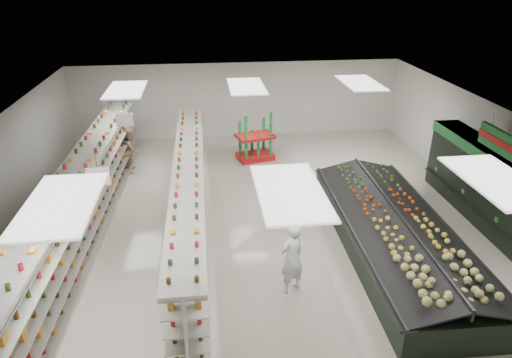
{
  "coord_description": "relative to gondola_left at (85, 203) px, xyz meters",
  "views": [
    {
      "loc": [
        -1.48,
        -11.23,
        6.86
      ],
      "look_at": [
        -0.06,
        0.76,
        1.2
      ],
      "focal_mm": 32.0,
      "sensor_mm": 36.0,
      "label": 1
    }
  ],
  "objects": [
    {
      "name": "floor",
      "position": [
        4.83,
        -0.25,
        -0.97
      ],
      "size": [
        16.0,
        16.0,
        0.0
      ],
      "primitive_type": "plane",
      "color": "beige",
      "rests_on": "ground"
    },
    {
      "name": "ceiling",
      "position": [
        4.83,
        -0.25,
        2.23
      ],
      "size": [
        14.0,
        16.0,
        0.02
      ],
      "primitive_type": "cube",
      "color": "white",
      "rests_on": "wall_back"
    },
    {
      "name": "wall_back",
      "position": [
        4.83,
        7.75,
        0.63
      ],
      "size": [
        14.0,
        0.02,
        3.2
      ],
      "primitive_type": "cube",
      "color": "white",
      "rests_on": "floor"
    },
    {
      "name": "wall_right",
      "position": [
        11.83,
        -0.25,
        0.63
      ],
      "size": [
        0.02,
        16.0,
        3.2
      ],
      "primitive_type": "cube",
      "color": "white",
      "rests_on": "floor"
    },
    {
      "name": "aisle_sign_near",
      "position": [
        1.03,
        -2.25,
        1.78
      ],
      "size": [
        0.52,
        0.06,
        0.75
      ],
      "color": "white",
      "rests_on": "ceiling"
    },
    {
      "name": "aisle_sign_far",
      "position": [
        1.03,
        1.75,
        1.78
      ],
      "size": [
        0.52,
        0.06,
        0.75
      ],
      "color": "white",
      "rests_on": "ceiling"
    },
    {
      "name": "gondola_left",
      "position": [
        0.0,
        0.0,
        0.0
      ],
      "size": [
        1.34,
        12.27,
        2.12
      ],
      "rotation": [
        0.0,
        0.0,
        -0.03
      ],
      "color": "silver",
      "rests_on": "floor"
    },
    {
      "name": "gondola_center",
      "position": [
        2.84,
        0.12,
        -0.09
      ],
      "size": [
        0.84,
        11.07,
        1.92
      ],
      "rotation": [
        0.0,
        0.0,
        0.0
      ],
      "color": "silver",
      "rests_on": "floor"
    },
    {
      "name": "produce_island",
      "position": [
        8.19,
        -1.77,
        -0.47
      ],
      "size": [
        2.88,
        7.55,
        1.12
      ],
      "rotation": [
        0.0,
        0.0,
        -0.02
      ],
      "color": "black",
      "rests_on": "floor"
    },
    {
      "name": "soda_endcap",
      "position": [
        5.26,
        4.91,
        -0.11
      ],
      "size": [
        1.59,
        1.28,
        1.78
      ],
      "rotation": [
        0.0,
        0.0,
        0.27
      ],
      "color": "red",
      "rests_on": "floor"
    },
    {
      "name": "shopper_main",
      "position": [
        5.16,
        -3.1,
        -0.08
      ],
      "size": [
        0.78,
        0.7,
        1.79
      ],
      "primitive_type": "imported",
      "rotation": [
        0.0,
        0.0,
        3.66
      ],
      "color": "white",
      "rests_on": "floor"
    },
    {
      "name": "shopper_background",
      "position": [
        0.66,
        4.33,
        -0.15
      ],
      "size": [
        0.5,
        0.81,
        1.65
      ],
      "primitive_type": "imported",
      "rotation": [
        0.0,
        0.0,
        1.56
      ],
      "color": "#9F8961",
      "rests_on": "floor"
    }
  ]
}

